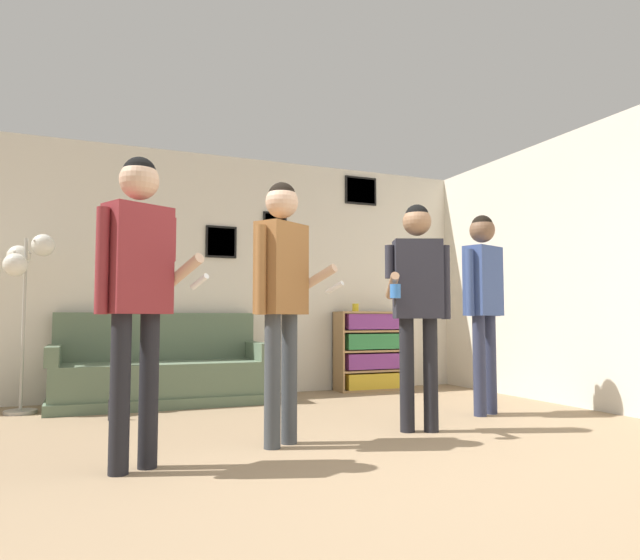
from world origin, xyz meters
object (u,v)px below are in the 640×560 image
object	(u,v)px
bookshelf	(370,351)
person_player_foreground_left	(138,273)
couch	(161,374)
person_watcher_holding_cup	(418,290)
bottle_on_floor	(112,409)
drinking_cup	(355,308)
person_player_foreground_center	(282,280)
floor_lamp	(25,271)
person_spectator_near_bookshelf	(483,290)

from	to	relation	value
bookshelf	person_player_foreground_left	distance (m)	4.04
couch	person_watcher_holding_cup	size ratio (longest dim) A/B	1.20
bookshelf	bottle_on_floor	world-z (taller)	bookshelf
bookshelf	drinking_cup	bearing A→B (deg)	-179.87
bookshelf	person_watcher_holding_cup	distance (m)	2.60
bottle_on_floor	drinking_cup	xyz separation A→B (m)	(2.75, 0.97, 0.89)
person_player_foreground_center	person_watcher_holding_cup	xyz separation A→B (m)	(1.11, 0.06, -0.04)
bookshelf	drinking_cup	distance (m)	0.55
drinking_cup	bookshelf	bearing A→B (deg)	0.13
floor_lamp	person_player_foreground_center	size ratio (longest dim) A/B	0.91
drinking_cup	couch	bearing A→B (deg)	-175.10
floor_lamp	bookshelf	bearing A→B (deg)	4.68
floor_lamp	person_player_foreground_center	world-z (taller)	person_player_foreground_center
person_player_foreground_center	drinking_cup	world-z (taller)	person_player_foreground_center
person_player_foreground_center	bottle_on_floor	size ratio (longest dim) A/B	7.32
couch	person_player_foreground_left	size ratio (longest dim) A/B	1.17
person_player_foreground_left	person_spectator_near_bookshelf	world-z (taller)	person_spectator_near_bookshelf
floor_lamp	person_watcher_holding_cup	size ratio (longest dim) A/B	0.94
person_player_foreground_left	person_spectator_near_bookshelf	distance (m)	3.13
floor_lamp	bottle_on_floor	world-z (taller)	floor_lamp
floor_lamp	drinking_cup	size ratio (longest dim) A/B	17.24
bookshelf	floor_lamp	size ratio (longest dim) A/B	0.57
person_spectator_near_bookshelf	person_player_foreground_left	bearing A→B (deg)	-165.71
couch	person_watcher_holding_cup	bearing A→B (deg)	-53.37
couch	bottle_on_floor	distance (m)	0.94
person_spectator_near_bookshelf	bottle_on_floor	world-z (taller)	person_spectator_near_bookshelf
couch	person_spectator_near_bookshelf	bearing A→B (deg)	-34.33
floor_lamp	person_player_foreground_left	distance (m)	2.56
person_player_foreground_left	person_watcher_holding_cup	xyz separation A→B (m)	(2.08, 0.34, -0.04)
bookshelf	person_player_foreground_center	world-z (taller)	person_player_foreground_center
floor_lamp	drinking_cup	distance (m)	3.52
bottle_on_floor	person_spectator_near_bookshelf	bearing A→B (deg)	-17.76
couch	person_player_foreground_center	distance (m)	2.45
couch	bottle_on_floor	xyz separation A→B (m)	(-0.48, -0.78, -0.20)
drinking_cup	person_spectator_near_bookshelf	bearing A→B (deg)	-80.68
bookshelf	person_spectator_near_bookshelf	bearing A→B (deg)	-86.33
couch	bookshelf	bearing A→B (deg)	4.52
person_player_foreground_left	bottle_on_floor	distance (m)	2.03
bookshelf	floor_lamp	world-z (taller)	floor_lamp
person_player_foreground_left	person_spectator_near_bookshelf	xyz separation A→B (m)	(3.03, 0.77, 0.00)
drinking_cup	floor_lamp	bearing A→B (deg)	-175.06
bookshelf	person_watcher_holding_cup	size ratio (longest dim) A/B	0.54
couch	drinking_cup	xyz separation A→B (m)	(2.26, 0.19, 0.69)
bookshelf	bottle_on_floor	bearing A→B (deg)	-161.65
person_player_foreground_left	person_player_foreground_center	size ratio (longest dim) A/B	1.00
person_player_foreground_left	drinking_cup	world-z (taller)	person_player_foreground_left
couch	bottle_on_floor	world-z (taller)	couch
person_player_foreground_center	person_watcher_holding_cup	world-z (taller)	person_player_foreground_center
person_watcher_holding_cup	couch	bearing A→B (deg)	126.63
person_watcher_holding_cup	bookshelf	bearing A→B (deg)	70.85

